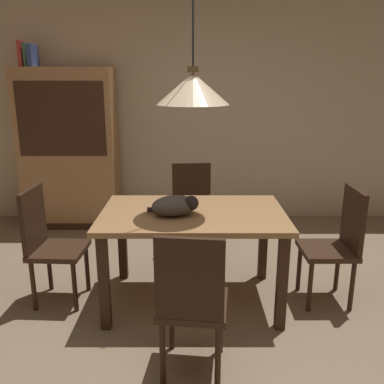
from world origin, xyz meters
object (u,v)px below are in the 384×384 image
(chair_far_back, at_px, (192,207))
(cat_sleeping, at_px, (176,205))
(chair_left_side, at_px, (48,241))
(book_green_slim, at_px, (28,55))
(pendant_lamp, at_px, (193,88))
(chair_right_side, at_px, (338,241))
(chair_near_front, at_px, (192,299))
(book_blue_wide, at_px, (33,56))
(hutch_bookcase, at_px, (70,152))
(book_red_tall, at_px, (23,54))
(dining_table, at_px, (193,224))

(chair_far_back, xyz_separation_m, cat_sleeping, (-0.12, -0.96, 0.32))
(chair_left_side, distance_m, cat_sleeping, 1.06)
(chair_left_side, height_order, book_green_slim, book_green_slim)
(chair_left_side, height_order, pendant_lamp, pendant_lamp)
(chair_right_side, bearing_deg, chair_near_front, -142.32)
(book_green_slim, xyz_separation_m, book_blue_wide, (0.06, 0.00, -0.01))
(cat_sleeping, relative_size, pendant_lamp, 0.31)
(hutch_bookcase, xyz_separation_m, book_blue_wide, (-0.32, 0.00, 1.08))
(book_red_tall, bearing_deg, chair_left_side, -67.45)
(chair_far_back, distance_m, chair_right_side, 1.43)
(book_red_tall, height_order, book_green_slim, book_red_tall)
(chair_left_side, bearing_deg, cat_sleeping, -5.10)
(book_red_tall, distance_m, book_blue_wide, 0.11)
(book_red_tall, xyz_separation_m, book_blue_wide, (0.11, 0.00, -0.02))
(chair_left_side, xyz_separation_m, pendant_lamp, (1.13, -0.00, 1.15))
(dining_table, bearing_deg, pendant_lamp, 0.00)
(chair_far_back, relative_size, book_red_tall, 3.32)
(dining_table, distance_m, book_blue_wide, 2.86)
(cat_sleeping, bearing_deg, pendant_lamp, 34.41)
(book_red_tall, bearing_deg, book_green_slim, 0.00)
(dining_table, distance_m, chair_left_side, 1.14)
(book_green_slim, distance_m, book_blue_wide, 0.06)
(dining_table, height_order, chair_near_front, chair_near_front)
(pendant_lamp, height_order, book_green_slim, pendant_lamp)
(hutch_bookcase, bearing_deg, book_green_slim, 179.77)
(dining_table, distance_m, book_red_tall, 2.93)
(book_green_slim, bearing_deg, chair_right_side, -31.46)
(chair_left_side, bearing_deg, book_green_slim, 111.21)
(chair_right_side, height_order, book_green_slim, book_green_slim)
(chair_right_side, height_order, book_red_tall, book_red_tall)
(chair_near_front, height_order, hutch_bookcase, hutch_bookcase)
(cat_sleeping, distance_m, book_blue_wide, 2.76)
(chair_right_side, relative_size, book_green_slim, 3.58)
(chair_far_back, bearing_deg, chair_right_side, -37.71)
(cat_sleeping, relative_size, book_red_tall, 1.44)
(book_green_slim, bearing_deg, chair_left_side, -68.79)
(chair_near_front, distance_m, hutch_bookcase, 3.07)
(book_red_tall, relative_size, book_blue_wide, 1.17)
(chair_far_back, height_order, pendant_lamp, pendant_lamp)
(dining_table, xyz_separation_m, book_blue_wide, (-1.77, 1.81, 1.32))
(chair_near_front, bearing_deg, book_red_tall, 124.82)
(chair_far_back, distance_m, book_blue_wide, 2.47)
(dining_table, bearing_deg, chair_left_side, 179.81)
(dining_table, height_order, book_blue_wide, book_blue_wide)
(chair_right_side, xyz_separation_m, book_blue_wide, (-2.90, 1.81, 1.46))
(pendant_lamp, xyz_separation_m, book_green_slim, (-1.83, 1.81, 0.32))
(cat_sleeping, bearing_deg, book_green_slim, 131.95)
(chair_near_front, bearing_deg, pendant_lamp, 89.42)
(dining_table, distance_m, chair_right_side, 1.14)
(dining_table, relative_size, hutch_bookcase, 0.76)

